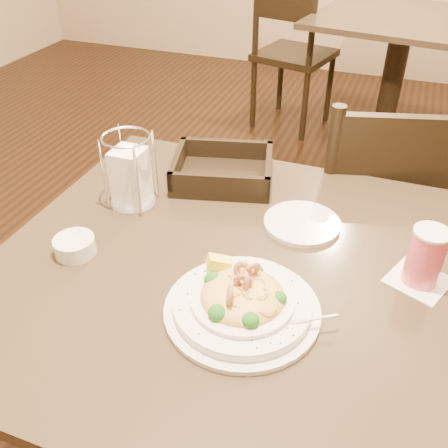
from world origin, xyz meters
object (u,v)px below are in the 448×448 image
(pasta_bowl, at_px, (242,301))
(dining_chair_near, at_px, (376,225))
(dining_chair_far, at_px, (292,49))
(side_plate, at_px, (302,223))
(bread_basket, at_px, (223,172))
(main_table, at_px, (221,342))
(drink_glass, at_px, (425,257))
(background_table, at_px, (396,60))
(napkin_caddy, at_px, (130,175))
(butter_ramekin, at_px, (75,246))

(pasta_bowl, bearing_deg, dining_chair_near, 75.04)
(dining_chair_far, bearing_deg, side_plate, 117.52)
(bread_basket, bearing_deg, side_plate, -27.49)
(pasta_bowl, bearing_deg, side_plate, 82.36)
(main_table, relative_size, drink_glass, 6.63)
(main_table, relative_size, background_table, 0.87)
(dining_chair_near, distance_m, napkin_caddy, 0.80)
(main_table, relative_size, dining_chair_far, 0.97)
(dining_chair_far, relative_size, bread_basket, 3.31)
(butter_ramekin, bearing_deg, dining_chair_near, 50.66)
(drink_glass, distance_m, bread_basket, 0.53)
(main_table, bearing_deg, side_plate, 55.61)
(background_table, height_order, drink_glass, drink_glass)
(main_table, xyz_separation_m, side_plate, (0.12, 0.18, 0.24))
(napkin_caddy, bearing_deg, main_table, -26.13)
(bread_basket, xyz_separation_m, butter_ramekin, (-0.18, -0.38, -0.00))
(background_table, relative_size, napkin_caddy, 5.94)
(drink_glass, xyz_separation_m, side_plate, (-0.25, 0.10, -0.05))
(background_table, distance_m, side_plate, 2.09)
(main_table, relative_size, bread_basket, 3.20)
(dining_chair_far, xyz_separation_m, side_plate, (0.53, -2.12, 0.26))
(main_table, bearing_deg, drink_glass, 11.99)
(dining_chair_far, bearing_deg, pasta_bowl, 114.96)
(background_table, height_order, dining_chair_near, dining_chair_near)
(napkin_caddy, bearing_deg, dining_chair_near, 41.48)
(main_table, xyz_separation_m, dining_chair_near, (0.28, 0.61, -0.02))
(dining_chair_near, relative_size, side_plate, 5.53)
(pasta_bowl, bearing_deg, dining_chair_far, 101.56)
(dining_chair_near, relative_size, bread_basket, 3.31)
(napkin_caddy, distance_m, side_plate, 0.40)
(bread_basket, height_order, side_plate, bread_basket)
(background_table, bearing_deg, side_plate, -92.18)
(dining_chair_near, height_order, dining_chair_far, same)
(main_table, distance_m, pasta_bowl, 0.30)
(drink_glass, xyz_separation_m, napkin_caddy, (-0.64, 0.05, 0.02))
(drink_glass, xyz_separation_m, bread_basket, (-0.48, 0.22, -0.04))
(bread_basket, relative_size, side_plate, 1.67)
(background_table, distance_m, dining_chair_near, 1.64)
(dining_chair_near, height_order, napkin_caddy, dining_chair_near)
(main_table, xyz_separation_m, background_table, (0.20, 2.25, 0.00))
(bread_basket, bearing_deg, dining_chair_far, 98.59)
(background_table, relative_size, bread_basket, 3.67)
(background_table, distance_m, drink_glass, 2.20)
(dining_chair_near, relative_size, pasta_bowl, 3.07)
(background_table, distance_m, pasta_bowl, 2.38)
(napkin_caddy, bearing_deg, butter_ramekin, -95.39)
(dining_chair_far, distance_m, side_plate, 2.20)
(main_table, distance_m, dining_chair_near, 0.67)
(dining_chair_far, distance_m, bread_basket, 2.04)
(dining_chair_near, height_order, pasta_bowl, dining_chair_near)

